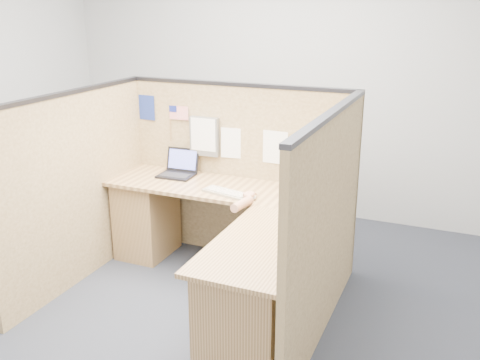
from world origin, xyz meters
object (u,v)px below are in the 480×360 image
at_px(l_desk, 224,247).
at_px(laptop, 179,169).
at_px(mouse, 250,197).
at_px(keyboard, 226,193).

bearing_deg(l_desk, laptop, 141.38).
distance_m(laptop, mouse, 0.87).
bearing_deg(mouse, laptop, 156.67).
bearing_deg(keyboard, l_desk, -56.52).
height_order(laptop, mouse, laptop).
relative_size(l_desk, laptop, 6.34).
xyz_separation_m(laptop, mouse, (0.80, -0.35, -0.03)).
bearing_deg(mouse, keyboard, 168.41).
xyz_separation_m(l_desk, mouse, (0.13, 0.19, 0.36)).
bearing_deg(l_desk, keyboard, 109.89).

